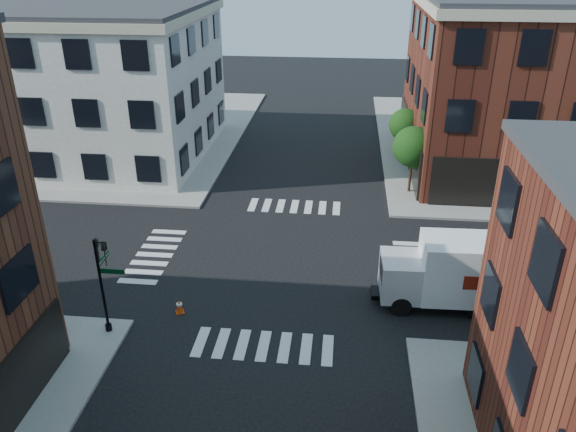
% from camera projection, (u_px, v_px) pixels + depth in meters
% --- Properties ---
extents(ground, '(120.00, 120.00, 0.00)m').
position_uv_depth(ground, '(282.00, 262.00, 29.86)').
color(ground, black).
rests_on(ground, ground).
extents(sidewalk_ne, '(30.00, 30.00, 0.15)m').
position_uv_depth(sidewalk_ne, '(561.00, 146.00, 46.65)').
color(sidewalk_ne, gray).
rests_on(sidewalk_ne, ground).
extents(sidewalk_nw, '(30.00, 30.00, 0.15)m').
position_uv_depth(sidewalk_nw, '(77.00, 131.00, 50.57)').
color(sidewalk_nw, gray).
rests_on(sidewalk_nw, ground).
extents(building_nw, '(22.00, 16.00, 11.00)m').
position_uv_depth(building_nw, '(62.00, 83.00, 43.54)').
color(building_nw, beige).
rests_on(building_nw, ground).
extents(tree_near, '(2.69, 2.69, 4.49)m').
position_uv_depth(tree_near, '(414.00, 149.00, 36.69)').
color(tree_near, black).
rests_on(tree_near, ground).
extents(tree_far, '(2.43, 2.43, 4.07)m').
position_uv_depth(tree_far, '(406.00, 126.00, 42.19)').
color(tree_far, black).
rests_on(tree_far, ground).
extents(signal_pole, '(1.29, 1.24, 4.60)m').
position_uv_depth(signal_pole, '(103.00, 275.00, 23.26)').
color(signal_pole, black).
rests_on(signal_pole, ground).
extents(box_truck, '(7.62, 2.48, 3.42)m').
position_uv_depth(box_truck, '(466.00, 272.00, 25.51)').
color(box_truck, white).
rests_on(box_truck, ground).
extents(traffic_cone, '(0.49, 0.49, 0.69)m').
position_uv_depth(traffic_cone, '(179.00, 306.00, 25.62)').
color(traffic_cone, '#CE3C09').
rests_on(traffic_cone, ground).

